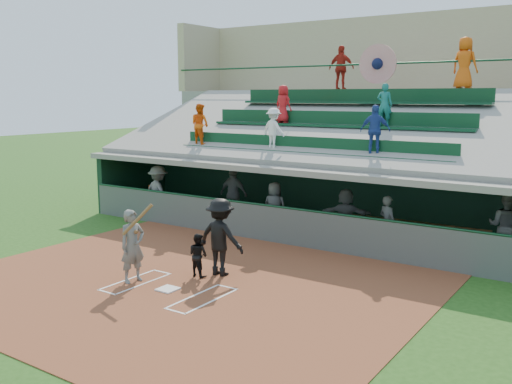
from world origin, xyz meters
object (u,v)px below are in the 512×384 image
Objects in this scene: home_plate at (168,289)px; water_cooler at (154,190)px; white_table at (155,204)px; batter_at_plate at (133,246)px; catcher at (198,255)px.

water_cooler is (-6.28, 6.09, 0.86)m from home_plate.
white_table is 1.89× the size of water_cooler.
water_cooler is at bearing 130.45° from batter_at_plate.
water_cooler reaches higher than home_plate.
water_cooler is at bearing 135.88° from home_plate.
catcher is 7.99m from white_table.
white_table is at bearing 124.99° from water_cooler.
white_table is at bearing 135.80° from home_plate.
batter_at_plate is 8.11m from white_table.
catcher is at bearing -38.38° from water_cooler.
home_plate is 1.08× the size of water_cooler.
home_plate is 0.40× the size of catcher.
catcher reaches higher than white_table.
catcher is at bearing 93.27° from home_plate.
home_plate is 0.57× the size of white_table.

